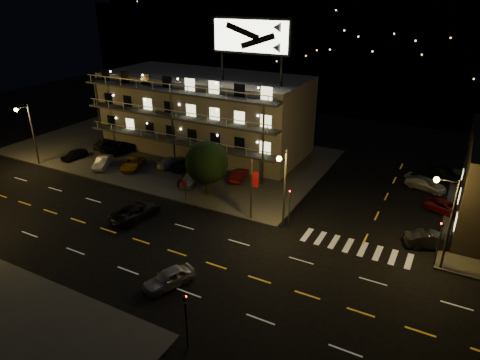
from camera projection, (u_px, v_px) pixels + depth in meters
The scene contains 29 objects.
ground at pixel (159, 247), 38.14m from camera, with size 140.00×140.00×0.00m, color black.
curb_nw at pixel (168, 152), 60.23m from camera, with size 44.00×24.00×0.15m, color #3A3A38.
motel at pixel (205, 112), 59.46m from camera, with size 28.00×13.80×18.10m.
hill_backdrop at pixel (333, 37), 91.36m from camera, with size 120.00×25.00×24.00m.
streetlight_nw at pixel (29, 129), 53.68m from camera, with size 0.44×1.92×8.00m.
streetlight_nc at pixel (283, 182), 38.85m from camera, with size 0.44×1.92×8.00m.
streetlight_ne at pixel (447, 215), 33.29m from camera, with size 1.92×0.44×8.00m.
signal_nw at pixel (290, 204), 40.07m from camera, with size 0.20×0.27×4.60m.
signal_sw at pixel (186, 316), 26.39m from camera, with size 0.20×0.27×4.60m.
signal_ne at pixel (440, 239), 34.49m from camera, with size 0.27×0.20×4.60m.
banner_north at pixel (252, 188), 41.32m from camera, with size 0.83×0.16×6.40m.
stop_sign at pixel (185, 187), 45.64m from camera, with size 0.91×0.11×2.61m.
tree at pixel (207, 164), 46.14m from camera, with size 4.87×4.69×6.13m.
lot_car_0 at pixel (74, 154), 57.28m from camera, with size 1.47×3.65×1.24m, color black.
lot_car_1 at pixel (103, 162), 54.54m from camera, with size 1.44×4.13×1.36m, color #9B9CA1.
lot_car_2 at pixel (133, 163), 54.29m from camera, with size 2.09×4.53×1.26m, color #C79312.
lot_car_3 at pixel (190, 177), 50.42m from camera, with size 1.82×4.49×1.30m, color #600D0E.
lot_car_4 at pixel (190, 179), 49.73m from camera, with size 1.60×3.97×1.35m, color #9B9CA1.
lot_car_5 at pixel (107, 143), 61.22m from camera, with size 1.40×4.02×1.32m, color black.
lot_car_6 at pixel (120, 147), 59.67m from camera, with size 2.50×5.42×1.51m, color black.
lot_car_7 at pixel (172, 161), 54.88m from camera, with size 1.78×4.38×1.27m, color #9B9CA1.
lot_car_8 at pixel (182, 164), 53.98m from camera, with size 1.52×3.78×1.29m, color black.
lot_car_9 at pixel (239, 175), 50.92m from camera, with size 1.36×3.90×1.28m, color #600D0E.
side_car_0 at pixel (432, 240), 37.77m from camera, with size 1.60×4.58×1.51m, color black.
side_car_1 at pixel (447, 208), 43.67m from camera, with size 2.02×4.38×1.22m, color #600D0E.
side_car_2 at pixel (426, 184), 48.89m from camera, with size 1.87×4.61×1.34m, color #9B9CA1.
side_car_3 at pixel (445, 174), 51.45m from camera, with size 1.66×4.12×1.40m, color black.
road_car_east at pixel (169, 278), 32.88m from camera, with size 1.66×4.14×1.41m, color #9B9CA1.
road_car_west at pixel (136, 211), 42.69m from camera, with size 2.52×5.46×1.52m, color black.
Camera 1 is at (21.67, -25.13, 21.04)m, focal length 32.00 mm.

